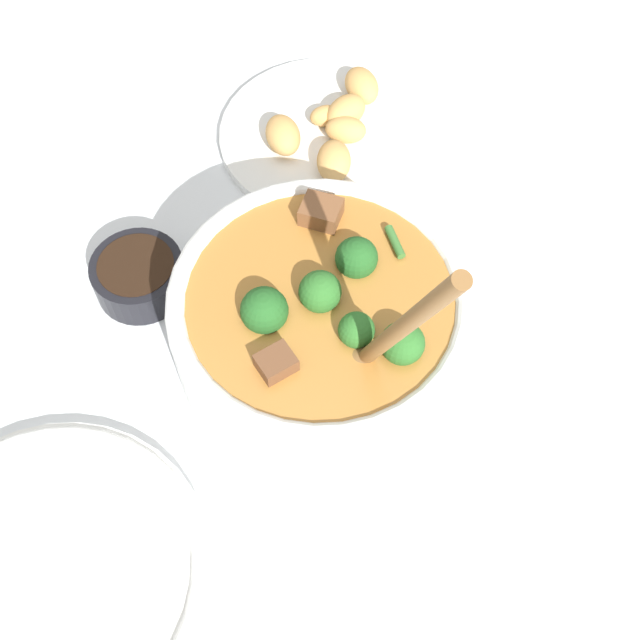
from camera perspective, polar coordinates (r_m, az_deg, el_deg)
ground_plane at (r=0.72m, az=0.00°, el=-2.98°), size 4.00×4.00×0.00m
stew_bowl at (r=0.66m, az=0.03°, el=-0.38°), size 0.24×0.25×0.29m
condiment_bowl at (r=0.76m, az=-12.77°, el=3.16°), size 0.09×0.09×0.04m
empty_plate at (r=0.67m, az=-18.98°, el=-17.00°), size 0.26×0.26×0.02m
food_plate at (r=0.87m, az=0.57°, el=13.22°), size 0.23×0.23×0.04m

